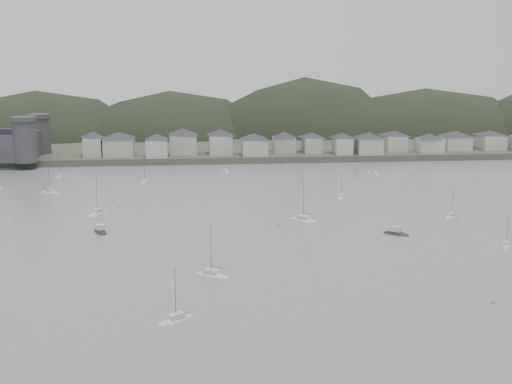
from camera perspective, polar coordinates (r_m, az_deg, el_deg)
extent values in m
plane|color=slate|center=(128.11, 3.51, -9.26)|extent=(900.00, 900.00, 0.00)
cube|color=#383D2D|center=(415.98, -3.14, 5.35)|extent=(900.00, 250.00, 3.00)
ellipsoid|color=black|center=(404.37, -18.87, 2.92)|extent=(138.98, 92.48, 81.13)
ellipsoid|color=black|center=(395.12, -7.65, 3.27)|extent=(132.08, 90.41, 79.74)
ellipsoid|color=black|center=(401.66, 4.28, 3.09)|extent=(133.88, 88.37, 101.41)
ellipsoid|color=black|center=(416.50, 14.68, 3.37)|extent=(165.81, 81.78, 82.55)
cylinder|color=#2F2F31|center=(295.04, -20.06, 4.25)|extent=(10.00, 10.00, 18.00)
cylinder|color=#2F2F31|center=(322.15, -18.86, 4.79)|extent=(10.00, 10.00, 17.00)
cube|color=#2F2F31|center=(308.88, -19.40, 4.03)|extent=(3.50, 30.00, 12.00)
cube|color=gray|center=(305.86, -14.36, 3.93)|extent=(8.34, 12.91, 8.59)
pyramid|color=#2C2C31|center=(305.20, -14.42, 5.01)|extent=(15.78, 15.78, 3.01)
cube|color=gray|center=(303.75, -12.19, 3.96)|extent=(13.68, 13.35, 8.36)
pyramid|color=#2C2C31|center=(303.10, -12.24, 5.01)|extent=(20.07, 20.07, 2.93)
cube|color=#B7B4AC|center=(297.08, -8.89, 3.89)|extent=(9.78, 10.20, 8.08)
pyramid|color=#2C2C31|center=(296.43, -8.92, 4.93)|extent=(14.83, 14.83, 2.83)
cube|color=gray|center=(306.19, -6.55, 4.27)|extent=(12.59, 13.33, 9.09)
pyramid|color=#2C2C31|center=(305.49, -6.57, 5.41)|extent=(19.24, 19.24, 3.18)
cube|color=#B7B4AC|center=(304.98, -3.20, 4.27)|extent=(10.74, 12.17, 8.87)
pyramid|color=#2C2C31|center=(304.30, -3.21, 5.39)|extent=(17.01, 17.01, 3.10)
cube|color=gray|center=(299.70, -0.14, 4.05)|extent=(11.63, 12.09, 7.69)
pyramid|color=#2C2C31|center=(299.09, -0.14, 5.04)|extent=(17.61, 17.61, 2.69)
cube|color=gray|center=(310.14, 2.53, 4.27)|extent=(10.37, 9.35, 7.44)
pyramid|color=#2C2C31|center=(309.56, 2.54, 5.19)|extent=(14.65, 14.65, 2.60)
cube|color=gray|center=(310.05, 5.05, 4.21)|extent=(8.24, 12.20, 7.22)
pyramid|color=#2C2C31|center=(309.48, 5.06, 5.11)|extent=(15.17, 15.17, 2.53)
cube|color=#B7B4AC|center=(307.90, 7.77, 4.12)|extent=(8.06, 10.91, 7.46)
pyramid|color=#2C2C31|center=(307.31, 7.80, 5.05)|extent=(14.08, 14.08, 2.61)
cube|color=gray|center=(309.59, 10.06, 4.11)|extent=(11.73, 11.78, 7.66)
pyramid|color=#2C2C31|center=(309.00, 10.09, 5.06)|extent=(17.46, 17.46, 2.68)
cube|color=#B7B4AC|center=(323.59, 12.29, 4.30)|extent=(10.19, 13.02, 7.33)
pyramid|color=#2C2C31|center=(323.04, 12.32, 5.18)|extent=(17.23, 17.23, 2.57)
cube|color=#B7B4AC|center=(320.36, 15.31, 4.05)|extent=(11.70, 9.81, 6.88)
pyramid|color=#2C2C31|center=(319.84, 15.36, 4.87)|extent=(15.97, 15.97, 2.41)
cube|color=#B7B4AC|center=(334.85, 17.47, 4.24)|extent=(12.83, 12.48, 7.00)
pyramid|color=#2C2C31|center=(334.34, 17.52, 5.04)|extent=(18.79, 18.79, 2.45)
cube|color=#B7B4AC|center=(342.98, 20.26, 4.22)|extent=(11.07, 13.50, 6.97)
pyramid|color=#2C2C31|center=(342.48, 20.31, 5.00)|extent=(18.25, 18.25, 2.44)
ellipsoid|color=silver|center=(271.53, -17.21, 1.32)|extent=(2.98, 7.61, 1.49)
cube|color=beige|center=(271.35, -17.23, 1.54)|extent=(1.84, 2.73, 0.70)
cylinder|color=#3F3F42|center=(270.77, -17.27, 2.32)|extent=(0.12, 0.12, 9.30)
cylinder|color=#3F3F42|center=(269.95, -17.27, 1.60)|extent=(0.37, 3.34, 0.10)
ellipsoid|color=silver|center=(200.68, -14.01, -1.94)|extent=(6.89, 9.89, 1.90)
cube|color=beige|center=(200.40, -14.03, -1.59)|extent=(3.34, 3.91, 0.70)
cylinder|color=#3F3F42|center=(199.40, -14.10, -0.23)|extent=(0.12, 0.12, 11.89)
cylinder|color=#3F3F42|center=(198.69, -13.88, -1.53)|extent=(1.96, 3.90, 0.10)
ellipsoid|color=silver|center=(238.83, -18.02, -0.06)|extent=(7.94, 5.38, 1.52)
cube|color=beige|center=(238.63, -18.03, 0.19)|extent=(3.12, 2.63, 0.70)
cylinder|color=#3F3F42|center=(237.95, -18.09, 1.10)|extent=(0.12, 0.12, 9.52)
cylinder|color=#3F3F42|center=(238.25, -18.36, 0.29)|extent=(3.16, 1.51, 0.10)
ellipsoid|color=silver|center=(186.90, 4.27, -2.60)|extent=(9.35, 8.83, 1.95)
cube|color=beige|center=(186.60, 4.27, -2.22)|extent=(3.97, 3.87, 0.70)
cylinder|color=#3F3F42|center=(185.49, 4.29, -0.73)|extent=(0.12, 0.12, 12.19)
cylinder|color=#3F3F42|center=(187.82, 4.60, -1.96)|extent=(3.34, 3.00, 0.10)
ellipsoid|color=silver|center=(271.22, 10.51, 1.63)|extent=(5.41, 7.62, 1.47)
cube|color=beige|center=(271.05, 10.51, 1.85)|extent=(2.60, 3.02, 0.70)
cylinder|color=#3F3F42|center=(270.47, 10.54, 2.62)|extent=(0.12, 0.12, 9.19)
cylinder|color=#3F3F42|center=(269.68, 10.47, 1.92)|extent=(1.58, 3.00, 0.10)
ellipsoid|color=silver|center=(172.60, 21.56, -4.57)|extent=(4.99, 6.17, 1.22)
cube|color=beige|center=(172.37, 21.59, -4.28)|extent=(2.30, 2.52, 0.70)
cylinder|color=#3F3F42|center=(171.61, 21.66, -3.30)|extent=(0.12, 0.12, 7.63)
cylinder|color=#3F3F42|center=(171.72, 21.92, -4.17)|extent=(1.59, 2.35, 0.10)
ellipsoid|color=silver|center=(199.62, 17.15, -2.18)|extent=(7.22, 6.47, 1.48)
cube|color=beige|center=(199.39, 17.17, -1.89)|extent=(3.03, 2.88, 0.70)
cylinder|color=#3F3F42|center=(198.60, 17.23, -0.84)|extent=(0.12, 0.12, 9.22)
cylinder|color=#3F3F42|center=(198.93, 17.55, -1.78)|extent=(2.65, 2.16, 0.10)
ellipsoid|color=silver|center=(139.13, -4.03, -7.55)|extent=(8.92, 7.19, 1.76)
cube|color=beige|center=(138.75, -4.03, -7.09)|extent=(3.64, 3.31, 0.70)
cylinder|color=#3F3F42|center=(137.40, -4.06, -5.31)|extent=(0.12, 0.12, 11.02)
cylinder|color=#3F3F42|center=(139.44, -3.50, -6.75)|extent=(3.37, 2.26, 0.10)
ellipsoid|color=silver|center=(272.35, -2.79, 1.85)|extent=(4.88, 7.75, 1.48)
cube|color=beige|center=(272.18, -2.80, 2.07)|extent=(2.45, 3.00, 0.70)
cylinder|color=#3F3F42|center=(271.60, -2.80, 2.84)|extent=(0.12, 0.12, 9.25)
cylinder|color=#3F3F42|center=(273.34, -2.71, 2.22)|extent=(1.29, 3.14, 0.10)
ellipsoid|color=silver|center=(251.25, -9.96, 0.88)|extent=(4.33, 7.87, 1.50)
cube|color=beige|center=(251.06, -9.97, 1.12)|extent=(2.30, 2.97, 0.70)
cylinder|color=#3F3F42|center=(250.43, -10.00, 1.97)|extent=(0.12, 0.12, 9.37)
cylinder|color=#3F3F42|center=(252.27, -10.04, 1.29)|extent=(1.00, 3.28, 0.10)
ellipsoid|color=silver|center=(220.31, 7.67, -0.52)|extent=(4.98, 7.74, 1.48)
cube|color=beige|center=(220.10, 7.67, -0.26)|extent=(2.48, 3.01, 0.70)
cylinder|color=#3F3F42|center=(219.38, 7.70, 0.70)|extent=(0.12, 0.12, 9.24)
cylinder|color=#3F3F42|center=(221.05, 7.48, -0.05)|extent=(1.35, 3.12, 0.10)
ellipsoid|color=silver|center=(116.70, -7.19, -11.43)|extent=(7.80, 6.35, 1.55)
cube|color=beige|center=(116.29, -7.21, -10.94)|extent=(3.19, 2.92, 0.70)
cylinder|color=#3F3F42|center=(114.86, -7.26, -9.14)|extent=(0.12, 0.12, 9.66)
cylinder|color=#3F3F42|center=(115.34, -6.64, -10.83)|extent=(2.95, 2.01, 0.10)
ellipsoid|color=black|center=(176.11, 12.48, -3.72)|extent=(7.36, 6.54, 1.60)
cube|color=beige|center=(175.75, 12.50, -3.26)|extent=(2.98, 2.95, 1.40)
cylinder|color=#3F3F42|center=(175.52, 12.51, -2.98)|extent=(0.10, 0.10, 1.20)
ellipsoid|color=black|center=(179.23, -13.81, -3.52)|extent=(5.50, 8.06, 1.67)
cube|color=beige|center=(178.86, -13.84, -3.06)|extent=(2.85, 2.93, 1.40)
cylinder|color=#3F3F42|center=(178.65, -13.85, -2.78)|extent=(0.10, 0.10, 1.20)
sphere|color=#C27A40|center=(132.26, 20.54, -9.25)|extent=(0.70, 0.70, 0.70)
sphere|color=#C27A40|center=(181.93, 2.04, -2.93)|extent=(0.70, 0.70, 0.70)
sphere|color=#C27A40|center=(261.75, 13.94, 1.16)|extent=(0.70, 0.70, 0.70)
sphere|color=#C27A40|center=(208.81, -12.17, -1.31)|extent=(0.70, 0.70, 0.70)
sphere|color=#C27A40|center=(235.74, -19.65, -0.28)|extent=(0.70, 0.70, 0.70)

